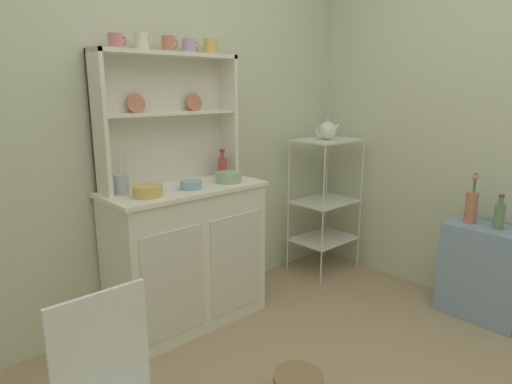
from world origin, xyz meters
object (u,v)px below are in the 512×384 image
object	(u,v)px
cup_rose_0	(116,41)
utensil_jar	(122,184)
jam_bottle	(222,166)
flower_vase	(472,205)
porcelain_teapot	(327,130)
hutch_cabinet	(187,254)
side_shelf_blue	(483,272)
hutch_shelf_unit	(166,110)
bakers_rack	(325,192)
bowl_mixing_large	(148,191)
oil_bottle	(499,215)

from	to	relation	value
cup_rose_0	utensil_jar	world-z (taller)	cup_rose_0
jam_bottle	flower_vase	xyz separation A→B (m)	(1.07, -1.18, -0.22)
jam_bottle	porcelain_teapot	size ratio (longest dim) A/B	0.80
hutch_cabinet	utensil_jar	size ratio (longest dim) A/B	3.83
jam_bottle	side_shelf_blue	bearing A→B (deg)	-50.40
hutch_cabinet	hutch_shelf_unit	distance (m)	0.88
jam_bottle	utensil_jar	bearing A→B (deg)	-179.34
cup_rose_0	jam_bottle	world-z (taller)	cup_rose_0
hutch_cabinet	flower_vase	size ratio (longest dim) A/B	2.82
bakers_rack	flower_vase	distance (m)	1.06
hutch_shelf_unit	cup_rose_0	xyz separation A→B (m)	(-0.31, -0.04, 0.37)
hutch_cabinet	hutch_shelf_unit	xyz separation A→B (m)	(0.00, 0.16, 0.87)
hutch_cabinet	utensil_jar	bearing A→B (deg)	167.54
bowl_mixing_large	jam_bottle	world-z (taller)	jam_bottle
cup_rose_0	porcelain_teapot	size ratio (longest dim) A/B	0.41
porcelain_teapot	utensil_jar	bearing A→B (deg)	175.50
cup_rose_0	bowl_mixing_large	xyz separation A→B (m)	(0.03, -0.20, -0.78)
hutch_shelf_unit	side_shelf_blue	bearing A→B (deg)	-43.93
hutch_shelf_unit	porcelain_teapot	xyz separation A→B (m)	(1.26, -0.21, -0.19)
flower_vase	hutch_cabinet	bearing A→B (deg)	142.58
side_shelf_blue	bowl_mixing_large	bearing A→B (deg)	146.30
hutch_cabinet	side_shelf_blue	xyz separation A→B (m)	(1.43, -1.21, -0.15)
hutch_shelf_unit	oil_bottle	xyz separation A→B (m)	(1.43, -1.42, -0.63)
hutch_shelf_unit	jam_bottle	distance (m)	0.52
bowl_mixing_large	hutch_cabinet	bearing A→B (deg)	14.69
bowl_mixing_large	porcelain_teapot	distance (m)	1.55
hutch_shelf_unit	oil_bottle	distance (m)	2.11
hutch_shelf_unit	bowl_mixing_large	distance (m)	0.55
hutch_shelf_unit	bowl_mixing_large	bearing A→B (deg)	-139.69
porcelain_teapot	flower_vase	size ratio (longest dim) A/B	0.66
side_shelf_blue	jam_bottle	world-z (taller)	jam_bottle
hutch_cabinet	hutch_shelf_unit	bearing A→B (deg)	90.00
bowl_mixing_large	porcelain_teapot	world-z (taller)	porcelain_teapot
utensil_jar	flower_vase	distance (m)	2.14
cup_rose_0	hutch_shelf_unit	bearing A→B (deg)	7.72
hutch_cabinet	bakers_rack	bearing A→B (deg)	-2.22
hutch_shelf_unit	side_shelf_blue	xyz separation A→B (m)	(1.43, -1.38, -1.01)
bakers_rack	bowl_mixing_large	world-z (taller)	bakers_rack
hutch_cabinet	oil_bottle	bearing A→B (deg)	-41.42
side_shelf_blue	cup_rose_0	distance (m)	2.59
bakers_rack	jam_bottle	distance (m)	0.96
hutch_shelf_unit	porcelain_teapot	distance (m)	1.29
side_shelf_blue	flower_vase	xyz separation A→B (m)	(-0.00, 0.12, 0.42)
oil_bottle	hutch_cabinet	bearing A→B (deg)	138.58
cup_rose_0	bowl_mixing_large	distance (m)	0.81
cup_rose_0	bakers_rack	bearing A→B (deg)	-6.23
side_shelf_blue	porcelain_teapot	bearing A→B (deg)	98.36
hutch_cabinet	side_shelf_blue	distance (m)	1.88
jam_bottle	hutch_cabinet	bearing A→B (deg)	-166.30
hutch_cabinet	porcelain_teapot	size ratio (longest dim) A/B	4.24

